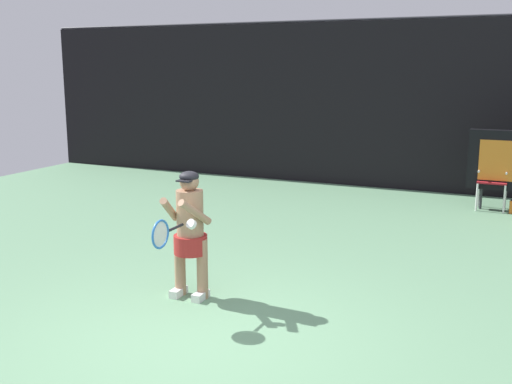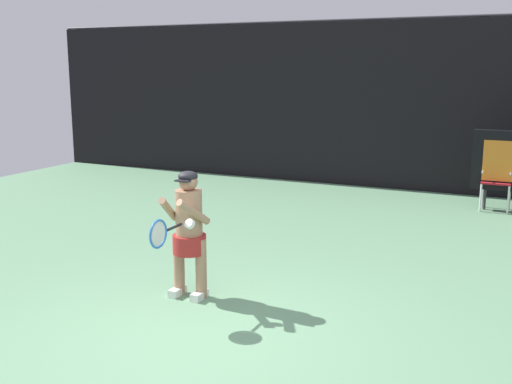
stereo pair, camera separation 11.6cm
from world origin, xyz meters
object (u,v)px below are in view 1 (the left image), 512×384
(tennis_player, at_px, (190,229))
(tennis_racket, at_px, (162,234))
(umpire_chair, at_px, (493,177))
(water_bottle, at_px, (511,207))

(tennis_player, relative_size, tennis_racket, 2.48)
(umpire_chair, height_order, water_bottle, umpire_chair)
(umpire_chair, height_order, tennis_racket, tennis_racket)
(water_bottle, height_order, tennis_player, tennis_player)
(umpire_chair, relative_size, water_bottle, 4.08)
(umpire_chair, xyz_separation_m, tennis_racket, (-2.81, -6.93, 0.32))
(water_bottle, distance_m, tennis_racket, 7.45)
(water_bottle, distance_m, tennis_player, 6.86)
(umpire_chair, height_order, tennis_player, tennis_player)
(tennis_racket, bearing_deg, umpire_chair, 77.77)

